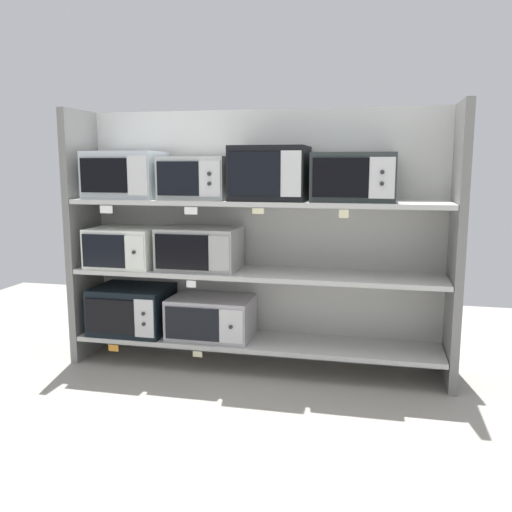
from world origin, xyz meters
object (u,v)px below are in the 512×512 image
Objects in this scene: microwave_5 at (196,178)px; microwave_0 at (132,309)px; microwave_3 at (200,249)px; microwave_7 at (354,177)px; microwave_2 at (126,247)px; microwave_6 at (270,173)px; microwave_4 at (126,175)px; microwave_1 at (211,317)px.

microwave_0 is at bearing 179.98° from microwave_5.
microwave_3 is 1.04× the size of microwave_7.
microwave_6 is at bearing 0.01° from microwave_2.
microwave_6 is (0.47, 0.00, 0.49)m from microwave_3.
microwave_6 is at bearing 179.99° from microwave_7.
microwave_6 is (0.97, -0.00, 0.01)m from microwave_4.
microwave_7 is (1.50, 0.00, 0.47)m from microwave_2.
microwave_3 is 1.09m from microwave_7.
microwave_5 is at bearing 179.46° from microwave_3.
microwave_0 is 1.12× the size of microwave_2.
microwave_5 is at bearing 179.98° from microwave_1.
microwave_0 is 1.09× the size of microwave_6.
microwave_6 reaches higher than microwave_0.
microwave_0 is 0.57m from microwave_1.
microwave_4 is at bearing 179.96° from microwave_5.
microwave_2 is at bearing -179.98° from microwave_5.
microwave_5 reaches higher than microwave_1.
microwave_5 is (0.51, 0.00, 0.46)m from microwave_2.
microwave_6 is at bearing 0.02° from microwave_1.
microwave_5 is (-0.09, 0.00, 0.92)m from microwave_1.
microwave_2 is 1.04× the size of microwave_5.
microwave_0 is at bearing 179.96° from microwave_3.
microwave_1 is at bearing -179.98° from microwave_6.
microwave_2 is 0.92× the size of microwave_7.
microwave_0 is 1.73m from microwave_7.
microwave_0 is 1.02m from microwave_5.
microwave_6 is at bearing 0.03° from microwave_3.
microwave_1 is 1.21× the size of microwave_2.
microwave_2 is 1.11m from microwave_6.
microwave_5 is (0.48, -0.00, 0.89)m from microwave_0.
microwave_6 is at bearing -0.01° from microwave_0.
microwave_4 is (-0.58, 0.00, 0.94)m from microwave_1.
microwave_4 reaches higher than microwave_5.
microwave_0 is 0.91m from microwave_4.
microwave_3 is at bearing -179.91° from microwave_1.
microwave_3 is 1.07× the size of microwave_4.
microwave_2 is (-0.03, -0.00, 0.43)m from microwave_0.
microwave_0 is at bearing -0.47° from microwave_4.
microwave_0 is at bearing 179.98° from microwave_1.
microwave_4 is at bearing 179.95° from microwave_3.
microwave_0 is 1.17× the size of microwave_5.
microwave_2 is 0.98× the size of microwave_6.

